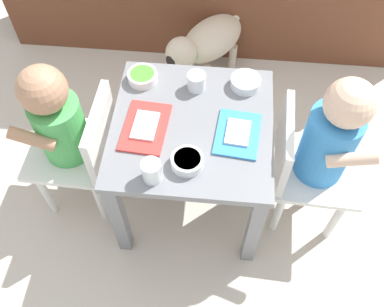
{
  "coord_description": "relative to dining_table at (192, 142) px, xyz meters",
  "views": [
    {
      "loc": [
        0.08,
        -0.82,
        1.51
      ],
      "look_at": [
        0.0,
        0.0,
        0.3
      ],
      "focal_mm": 40.28,
      "sensor_mm": 36.0,
      "label": 1
    }
  ],
  "objects": [
    {
      "name": "ground_plane",
      "position": [
        0.0,
        0.0,
        -0.37
      ],
      "size": [
        7.0,
        7.0,
        0.0
      ],
      "primitive_type": "plane",
      "color": "beige"
    },
    {
      "name": "dining_table",
      "position": [
        0.0,
        0.0,
        0.0
      ],
      "size": [
        0.5,
        0.51,
        0.46
      ],
      "color": "slate",
      "rests_on": "ground"
    },
    {
      "name": "seated_child_left",
      "position": [
        -0.41,
        -0.02,
        0.06
      ],
      "size": [
        0.29,
        0.29,
        0.66
      ],
      "color": "silver",
      "rests_on": "ground"
    },
    {
      "name": "seated_child_right",
      "position": [
        0.41,
        -0.01,
        0.07
      ],
      "size": [
        0.29,
        0.29,
        0.69
      ],
      "color": "silver",
      "rests_on": "ground"
    },
    {
      "name": "dog",
      "position": [
        0.0,
        0.66,
        -0.16
      ],
      "size": [
        0.37,
        0.41,
        0.31
      ],
      "color": "beige",
      "rests_on": "ground"
    },
    {
      "name": "food_tray_left",
      "position": [
        -0.14,
        -0.03,
        0.1
      ],
      "size": [
        0.15,
        0.21,
        0.02
      ],
      "color": "red",
      "rests_on": "dining_table"
    },
    {
      "name": "food_tray_right",
      "position": [
        0.14,
        -0.03,
        0.1
      ],
      "size": [
        0.15,
        0.19,
        0.02
      ],
      "color": "#388CD8",
      "rests_on": "dining_table"
    },
    {
      "name": "water_cup_left",
      "position": [
        -0.0,
        0.16,
        0.12
      ],
      "size": [
        0.06,
        0.06,
        0.06
      ],
      "color": "white",
      "rests_on": "dining_table"
    },
    {
      "name": "water_cup_right",
      "position": [
        -0.09,
        -0.2,
        0.12
      ],
      "size": [
        0.06,
        0.06,
        0.07
      ],
      "color": "white",
      "rests_on": "dining_table"
    },
    {
      "name": "veggie_bowl_far",
      "position": [
        -0.18,
        0.17,
        0.11
      ],
      "size": [
        0.1,
        0.1,
        0.03
      ],
      "color": "white",
      "rests_on": "dining_table"
    },
    {
      "name": "cereal_bowl_left_side",
      "position": [
        -0.0,
        -0.15,
        0.11
      ],
      "size": [
        0.1,
        0.1,
        0.03
      ],
      "color": "white",
      "rests_on": "dining_table"
    },
    {
      "name": "veggie_bowl_near",
      "position": [
        0.16,
        0.18,
        0.11
      ],
      "size": [
        0.1,
        0.1,
        0.03
      ],
      "color": "white",
      "rests_on": "dining_table"
    }
  ]
}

